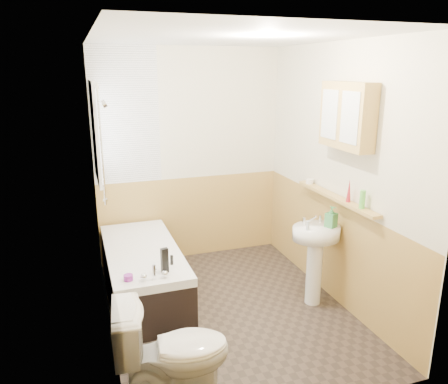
{
  "coord_description": "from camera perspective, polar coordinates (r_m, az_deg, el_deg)",
  "views": [
    {
      "loc": [
        -1.26,
        -3.53,
        2.25
      ],
      "look_at": [
        0.0,
        0.15,
        1.15
      ],
      "focal_mm": 35.0,
      "sensor_mm": 36.0,
      "label": 1
    }
  ],
  "objects": [
    {
      "name": "blue_gel",
      "position": [
        3.89,
        -7.76,
        -8.85
      ],
      "size": [
        0.07,
        0.05,
        0.23
      ],
      "primitive_type": "cube",
      "rotation": [
        0.0,
        0.0,
        0.21
      ],
      "color": "black",
      "rests_on": "bathtub"
    },
    {
      "name": "wainscot_right",
      "position": [
        4.59,
        13.7,
        -7.12
      ],
      "size": [
        0.01,
        2.8,
        1.0
      ],
      "primitive_type": "cube",
      "color": "tan",
      "rests_on": "wall_right"
    },
    {
      "name": "wainscot_front",
      "position": [
        3.04,
        10.02,
        -19.63
      ],
      "size": [
        2.2,
        0.01,
        1.0
      ],
      "primitive_type": "cube",
      "color": "tan",
      "rests_on": "wall_front"
    },
    {
      "name": "ceiling",
      "position": [
        3.76,
        0.79,
        19.6
      ],
      "size": [
        2.8,
        2.8,
        0.0
      ],
      "primitive_type": "plane",
      "rotation": [
        3.14,
        0.0,
        0.0
      ],
      "color": "white",
      "rests_on": "ground"
    },
    {
      "name": "black_jar",
      "position": [
        4.69,
        11.12,
        1.39
      ],
      "size": [
        0.1,
        0.1,
        0.05
      ],
      "primitive_type": "cylinder",
      "rotation": [
        0.0,
        0.0,
        -0.43
      ],
      "color": "silver",
      "rests_on": "pine_shelf"
    },
    {
      "name": "toilet",
      "position": [
        3.18,
        -6.66,
        -20.2
      ],
      "size": [
        0.83,
        0.51,
        0.77
      ],
      "primitive_type": "imported",
      "rotation": [
        0.0,
        0.0,
        1.47
      ],
      "color": "white",
      "rests_on": "floor"
    },
    {
      "name": "wall_right",
      "position": [
        4.37,
        14.58,
        2.04
      ],
      "size": [
        0.02,
        2.8,
        2.5
      ],
      "primitive_type": "cube",
      "color": "beige",
      "rests_on": "ground"
    },
    {
      "name": "soap_bottle",
      "position": [
        4.26,
        13.79,
        -3.86
      ],
      "size": [
        0.17,
        0.22,
        0.09
      ],
      "primitive_type": "imported",
      "rotation": [
        0.0,
        0.0,
        0.41
      ],
      "color": "#388447",
      "rests_on": "sink"
    },
    {
      "name": "bathtub",
      "position": [
        4.56,
        -10.5,
        -10.19
      ],
      "size": [
        0.7,
        1.6,
        0.67
      ],
      "color": "black",
      "rests_on": "floor"
    },
    {
      "name": "pine_shelf",
      "position": [
        4.3,
        14.36,
        -0.69
      ],
      "size": [
        0.1,
        1.25,
        0.03
      ],
      "primitive_type": "cube",
      "color": "tan",
      "rests_on": "wall_right"
    },
    {
      "name": "wall_back",
      "position": [
        5.2,
        -4.52,
        4.64
      ],
      "size": [
        2.2,
        0.02,
        2.5
      ],
      "primitive_type": "cube",
      "color": "beige",
      "rests_on": "ground"
    },
    {
      "name": "tile_cladding_left",
      "position": [
        3.67,
        -15.48,
        -0.59
      ],
      "size": [
        0.01,
        2.8,
        2.5
      ],
      "primitive_type": "cube",
      "color": "white",
      "rests_on": "wall_left"
    },
    {
      "name": "medicine_cabinet",
      "position": [
        4.03,
        15.76,
        9.57
      ],
      "size": [
        0.16,
        0.64,
        0.58
      ],
      "color": "tan",
      "rests_on": "wall_right"
    },
    {
      "name": "wainscot_back",
      "position": [
        5.37,
        -4.29,
        -3.28
      ],
      "size": [
        2.2,
        0.01,
        1.0
      ],
      "primitive_type": "cube",
      "color": "tan",
      "rests_on": "wall_back"
    },
    {
      "name": "wall_front",
      "position": [
        2.66,
        11.01,
        -6.58
      ],
      "size": [
        2.2,
        0.02,
        2.5
      ],
      "primitive_type": "cube",
      "color": "beige",
      "rests_on": "ground"
    },
    {
      "name": "clear_bottle",
      "position": [
        4.14,
        10.89,
        -4.33
      ],
      "size": [
        0.04,
        0.04,
        0.09
      ],
      "primitive_type": "cylinder",
      "rotation": [
        0.0,
        0.0,
        -0.14
      ],
      "color": "silver",
      "rests_on": "sink"
    },
    {
      "name": "green_bottle",
      "position": [
        4.1,
        16.01,
        0.19
      ],
      "size": [
        0.06,
        0.06,
        0.22
      ],
      "primitive_type": "cone",
      "rotation": [
        0.0,
        0.0,
        -0.35
      ],
      "color": "maroon",
      "rests_on": "pine_shelf"
    },
    {
      "name": "window",
      "position": [
        4.53,
        -16.37,
        7.53
      ],
      "size": [
        0.03,
        0.79,
        0.99
      ],
      "color": "white",
      "rests_on": "wall_left"
    },
    {
      "name": "cream_jar",
      "position": [
        3.84,
        -12.39,
        -10.87
      ],
      "size": [
        0.1,
        0.1,
        0.05
      ],
      "primitive_type": "cylinder",
      "rotation": [
        0.0,
        0.0,
        0.38
      ],
      "color": "purple",
      "rests_on": "bathtub"
    },
    {
      "name": "floor",
      "position": [
        4.37,
        0.66,
        -15.19
      ],
      "size": [
        2.8,
        2.8,
        0.0
      ],
      "primitive_type": "plane",
      "color": "#2A221E",
      "rests_on": "ground"
    },
    {
      "name": "wall_left",
      "position": [
        3.67,
        -15.83,
        -0.63
      ],
      "size": [
        0.02,
        2.8,
        2.5
      ],
      "primitive_type": "cube",
      "color": "beige",
      "rests_on": "ground"
    },
    {
      "name": "shower_riser",
      "position": [
        4.04,
        -15.66,
        7.23
      ],
      "size": [
        0.1,
        0.07,
        1.1
      ],
      "color": "silver",
      "rests_on": "wall_left"
    },
    {
      "name": "foam_can",
      "position": [
        3.95,
        17.63,
        -0.92
      ],
      "size": [
        0.06,
        0.06,
        0.16
      ],
      "primitive_type": "cylinder",
      "rotation": [
        0.0,
        0.0,
        0.23
      ],
      "color": "#59C647",
      "rests_on": "pine_shelf"
    },
    {
      "name": "orange_bottle",
      "position": [
        4.06,
        -6.85,
        -8.8
      ],
      "size": [
        0.03,
        0.03,
        0.09
      ],
      "primitive_type": "cylinder",
      "rotation": [
        0.0,
        0.0,
        0.12
      ],
      "color": "black",
      "rests_on": "bathtub"
    },
    {
      "name": "sink",
      "position": [
        4.34,
        11.84,
        -7.3
      ],
      "size": [
        0.47,
        0.38,
        0.91
      ],
      "rotation": [
        0.0,
        0.0,
        -0.24
      ],
      "color": "white",
      "rests_on": "floor"
    },
    {
      "name": "tile_return_back",
      "position": [
        4.97,
        -12.8,
        9.63
      ],
      "size": [
        0.75,
        0.01,
        1.5
      ],
      "primitive_type": "cube",
      "color": "white",
      "rests_on": "wall_back"
    }
  ]
}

